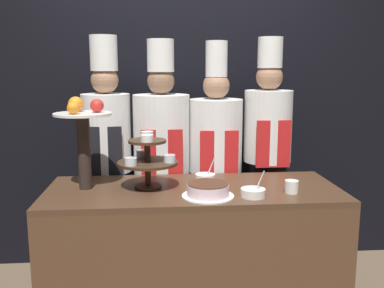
# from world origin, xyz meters

# --- Properties ---
(wall_back) EXTENTS (10.00, 0.06, 2.80)m
(wall_back) POSITION_xyz_m (0.00, 1.28, 1.40)
(wall_back) COLOR black
(wall_back) RESTS_ON ground_plane
(buffet_counter) EXTENTS (1.75, 0.69, 0.86)m
(buffet_counter) POSITION_xyz_m (0.00, 0.35, 0.43)
(buffet_counter) COLOR brown
(buffet_counter) RESTS_ON ground_plane
(tiered_stand) EXTENTS (0.36, 0.36, 0.33)m
(tiered_stand) POSITION_xyz_m (-0.27, 0.37, 1.04)
(tiered_stand) COLOR #3D2819
(tiered_stand) RESTS_ON buffet_counter
(fruit_pedestal) EXTENTS (0.33, 0.33, 0.54)m
(fruit_pedestal) POSITION_xyz_m (-0.64, 0.39, 1.22)
(fruit_pedestal) COLOR #2D231E
(fruit_pedestal) RESTS_ON buffet_counter
(cake_round) EXTENTS (0.29, 0.29, 0.08)m
(cake_round) POSITION_xyz_m (0.07, 0.17, 0.90)
(cake_round) COLOR white
(cake_round) RESTS_ON buffet_counter
(cup_white) EXTENTS (0.08, 0.08, 0.07)m
(cup_white) POSITION_xyz_m (0.55, 0.20, 0.90)
(cup_white) COLOR white
(cup_white) RESTS_ON buffet_counter
(serving_bowl_near) EXTENTS (0.14, 0.14, 0.15)m
(serving_bowl_near) POSITION_xyz_m (0.32, 0.14, 0.89)
(serving_bowl_near) COLOR white
(serving_bowl_near) RESTS_ON buffet_counter
(serving_bowl_far) EXTENTS (0.13, 0.13, 0.15)m
(serving_bowl_far) POSITION_xyz_m (0.09, 0.50, 0.89)
(serving_bowl_far) COLOR white
(serving_bowl_far) RESTS_ON buffet_counter
(chef_left) EXTENTS (0.34, 0.34, 1.79)m
(chef_left) POSITION_xyz_m (-0.57, 0.90, 0.99)
(chef_left) COLOR #28282D
(chef_left) RESTS_ON ground_plane
(chef_center_left) EXTENTS (0.40, 0.40, 1.77)m
(chef_center_left) POSITION_xyz_m (-0.18, 0.90, 0.96)
(chef_center_left) COLOR #38332D
(chef_center_left) RESTS_ON ground_plane
(chef_center_right) EXTENTS (0.38, 0.38, 1.76)m
(chef_center_right) POSITION_xyz_m (0.21, 0.90, 0.94)
(chef_center_right) COLOR #38332D
(chef_center_right) RESTS_ON ground_plane
(chef_right) EXTENTS (0.34, 0.34, 1.79)m
(chef_right) POSITION_xyz_m (0.59, 0.90, 0.99)
(chef_right) COLOR #28282D
(chef_right) RESTS_ON ground_plane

